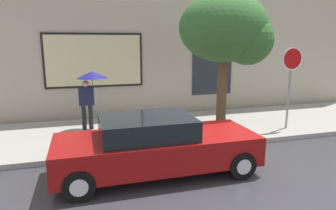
# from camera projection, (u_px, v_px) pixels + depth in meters

# --- Properties ---
(ground_plane) EXTENTS (60.00, 60.00, 0.00)m
(ground_plane) POSITION_uv_depth(u_px,v_px,m) (211.00, 164.00, 7.66)
(ground_plane) COLOR #333338
(sidewalk) EXTENTS (20.00, 4.00, 0.15)m
(sidewalk) POSITION_uv_depth(u_px,v_px,m) (176.00, 129.00, 10.47)
(sidewalk) COLOR gray
(sidewalk) RESTS_ON ground
(building_facade) EXTENTS (20.00, 0.67, 7.00)m
(building_facade) POSITION_uv_depth(u_px,v_px,m) (157.00, 30.00, 12.10)
(building_facade) COLOR #B2A893
(building_facade) RESTS_ON ground
(parked_car) EXTENTS (4.62, 1.86, 1.38)m
(parked_car) POSITION_uv_depth(u_px,v_px,m) (155.00, 145.00, 6.97)
(parked_car) COLOR maroon
(parked_car) RESTS_ON ground
(fire_hydrant) EXTENTS (0.30, 0.44, 0.79)m
(fire_hydrant) POSITION_uv_depth(u_px,v_px,m) (157.00, 127.00, 9.04)
(fire_hydrant) COLOR yellow
(fire_hydrant) RESTS_ON sidewalk
(pedestrian_with_umbrella) EXTENTS (1.01, 1.01, 1.94)m
(pedestrian_with_umbrella) POSITION_uv_depth(u_px,v_px,m) (90.00, 83.00, 9.85)
(pedestrian_with_umbrella) COLOR black
(pedestrian_with_umbrella) RESTS_ON sidewalk
(street_tree) EXTENTS (2.81, 2.39, 4.36)m
(street_tree) POSITION_uv_depth(u_px,v_px,m) (229.00, 31.00, 9.19)
(street_tree) COLOR #4C3823
(street_tree) RESTS_ON sidewalk
(stop_sign) EXTENTS (0.76, 0.10, 2.73)m
(stop_sign) POSITION_uv_depth(u_px,v_px,m) (291.00, 72.00, 9.90)
(stop_sign) COLOR gray
(stop_sign) RESTS_ON sidewalk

